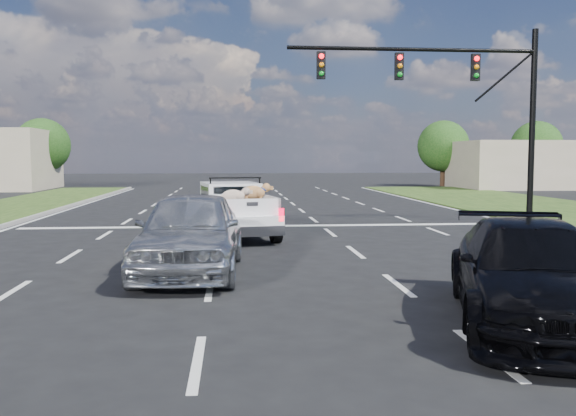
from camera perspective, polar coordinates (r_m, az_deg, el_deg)
The scene contains 10 objects.
ground at distance 11.32m, azimuth 1.63°, elevation -7.40°, with size 160.00×160.00×0.00m, color black.
road_markings at distance 17.76m, azimuth -0.89°, elevation -2.93°, with size 17.75×60.00×0.01m.
traffic_signal at distance 23.23m, azimuth 16.61°, elevation 10.36°, with size 9.11×0.31×7.00m.
building_right at distance 50.68m, azimuth 22.24°, elevation 3.76°, with size 12.00×7.00×3.60m, color tan.
tree_far_c at distance 51.15m, azimuth -21.99°, elevation 5.44°, with size 4.20×4.20×5.40m.
tree_far_d at distance 51.97m, azimuth 14.33°, elevation 5.62°, with size 4.20×4.20×5.40m.
tree_far_e at distance 55.16m, azimuth 22.22°, elevation 5.36°, with size 4.20×4.20×5.40m.
pickup_truck at distance 18.60m, azimuth -4.92°, elevation -0.04°, with size 2.54×4.99×1.79m.
silver_sedan at distance 12.72m, azimuth -9.13°, elevation -2.22°, with size 2.01×5.01×1.71m, color #B1B4B9.
black_coupe at distance 9.38m, azimuth 21.79°, elevation -5.73°, with size 2.06×5.06×1.47m, color black.
Camera 1 is at (-1.32, -10.99, 2.39)m, focal length 38.00 mm.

